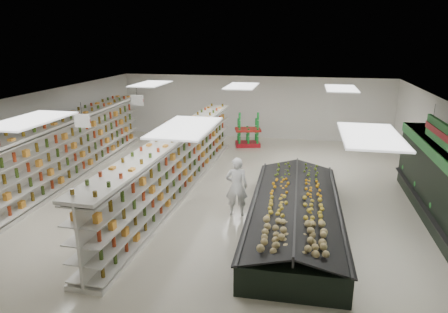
% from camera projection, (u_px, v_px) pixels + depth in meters
% --- Properties ---
extents(floor, '(16.00, 16.00, 0.00)m').
position_uv_depth(floor, '(222.00, 192.00, 13.72)').
color(floor, beige).
rests_on(floor, ground).
extents(ceiling, '(14.00, 16.00, 0.02)m').
position_uv_depth(ceiling, '(222.00, 99.00, 12.79)').
color(ceiling, white).
rests_on(ceiling, wall_back).
extents(wall_back, '(14.00, 0.02, 3.20)m').
position_uv_depth(wall_back, '(253.00, 107.00, 20.76)').
color(wall_back, white).
rests_on(wall_back, floor).
extents(wall_front, '(14.00, 0.02, 3.20)m').
position_uv_depth(wall_front, '(109.00, 292.00, 5.75)').
color(wall_front, white).
rests_on(wall_front, floor).
extents(wall_left, '(0.02, 16.00, 3.20)m').
position_uv_depth(wall_left, '(35.00, 137.00, 14.60)').
color(wall_left, white).
rests_on(wall_left, floor).
extents(produce_wall_case, '(0.93, 8.00, 2.20)m').
position_uv_depth(produce_wall_case, '(448.00, 188.00, 10.70)').
color(produce_wall_case, black).
rests_on(produce_wall_case, floor).
extents(aisle_sign_near, '(0.52, 0.06, 0.75)m').
position_uv_depth(aisle_sign_near, '(82.00, 121.00, 11.77)').
color(aisle_sign_near, white).
rests_on(aisle_sign_near, ceiling).
extents(aisle_sign_far, '(0.52, 0.06, 0.75)m').
position_uv_depth(aisle_sign_far, '(137.00, 100.00, 15.53)').
color(aisle_sign_far, white).
rests_on(aisle_sign_far, ceiling).
extents(hortifruti_banner, '(0.12, 3.20, 0.95)m').
position_uv_depth(hortifruti_banner, '(445.00, 136.00, 10.35)').
color(hortifruti_banner, '#1F752D').
rests_on(hortifruti_banner, ceiling).
extents(gondola_left, '(1.51, 13.26, 2.29)m').
position_uv_depth(gondola_left, '(55.00, 158.00, 14.03)').
color(gondola_left, silver).
rests_on(gondola_left, floor).
extents(gondola_center, '(1.23, 11.86, 2.05)m').
position_uv_depth(gondola_center, '(178.00, 165.00, 13.54)').
color(gondola_center, silver).
rests_on(gondola_center, floor).
extents(produce_island, '(2.58, 6.87, 1.02)m').
position_uv_depth(produce_island, '(295.00, 212.00, 11.09)').
color(produce_island, black).
rests_on(produce_island, floor).
extents(soda_endcap, '(1.38, 1.10, 1.55)m').
position_uv_depth(soda_endcap, '(248.00, 131.00, 19.30)').
color(soda_endcap, '#A4121C').
rests_on(soda_endcap, floor).
extents(shopper_main, '(0.72, 0.53, 1.80)m').
position_uv_depth(shopper_main, '(237.00, 187.00, 11.73)').
color(shopper_main, white).
rests_on(shopper_main, floor).
extents(shopper_background, '(0.80, 0.88, 1.55)m').
position_uv_depth(shopper_background, '(169.00, 138.00, 17.94)').
color(shopper_background, '#95795B').
rests_on(shopper_background, floor).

